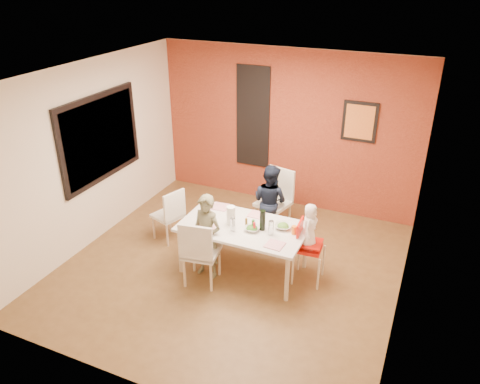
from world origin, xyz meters
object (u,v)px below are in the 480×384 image
at_px(wine_bottle, 263,220).
at_px(chair_left, 171,213).
at_px(toddler, 310,226).
at_px(child_far, 270,201).
at_px(child_near, 207,237).
at_px(chair_far, 277,197).
at_px(high_chair, 307,246).
at_px(dining_table, 243,230).
at_px(chair_near, 199,250).
at_px(paper_towel_roll, 231,216).

bearing_deg(wine_bottle, chair_left, 170.81).
bearing_deg(toddler, child_far, 43.07).
bearing_deg(child_near, chair_far, 83.35).
bearing_deg(chair_left, chair_far, 145.30).
relative_size(chair_far, chair_left, 1.18).
bearing_deg(chair_left, high_chair, 105.04).
height_order(dining_table, child_near, child_near).
height_order(chair_near, chair_left, chair_near).
bearing_deg(chair_left, child_near, 76.67).
height_order(dining_table, paper_towel_roll, paper_towel_roll).
bearing_deg(child_near, wine_bottle, 33.75).
height_order(child_near, paper_towel_roll, child_near).
relative_size(child_far, toddler, 1.91).
bearing_deg(chair_far, chair_near, -88.82).
relative_size(wine_bottle, paper_towel_roll, 1.08).
relative_size(chair_near, chair_far, 0.96).
relative_size(child_near, paper_towel_roll, 4.52).
relative_size(high_chair, toddler, 1.42).
bearing_deg(child_near, dining_table, 45.63).
height_order(high_chair, wine_bottle, wine_bottle).
distance_m(child_near, child_far, 1.38).
relative_size(dining_table, high_chair, 1.91).
bearing_deg(high_chair, wine_bottle, 97.86).
bearing_deg(child_far, child_near, 89.72).
distance_m(chair_far, wine_bottle, 1.31).
distance_m(chair_left, child_near, 1.09).
xyz_separation_m(wine_bottle, paper_towel_roll, (-0.44, -0.04, -0.01)).
bearing_deg(chair_far, toddler, -39.19).
xyz_separation_m(chair_near, child_near, (-0.01, 0.25, 0.06)).
bearing_deg(paper_towel_roll, child_near, -129.58).
relative_size(chair_near, child_near, 0.80).
xyz_separation_m(chair_far, chair_left, (-1.34, -1.00, -0.09)).
relative_size(chair_far, wine_bottle, 3.52).
height_order(chair_near, paper_towel_roll, paper_towel_roll).
height_order(child_near, wine_bottle, child_near).
bearing_deg(child_near, chair_near, -78.30).
bearing_deg(high_chair, chair_left, 82.67).
xyz_separation_m(chair_near, high_chair, (1.24, 0.68, -0.01)).
relative_size(chair_near, child_far, 0.81).
distance_m(dining_table, child_near, 0.50).
relative_size(dining_table, toddler, 2.72).
distance_m(chair_near, toddler, 1.46).
relative_size(child_far, wine_bottle, 4.15).
distance_m(chair_left, high_chair, 2.17).
distance_m(chair_left, wine_bottle, 1.65).
bearing_deg(high_chair, paper_towel_roll, 95.04).
distance_m(chair_far, high_chair, 1.40).
relative_size(dining_table, chair_far, 1.68).
relative_size(chair_far, child_far, 0.85).
xyz_separation_m(dining_table, child_far, (0.00, 1.02, -0.05)).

